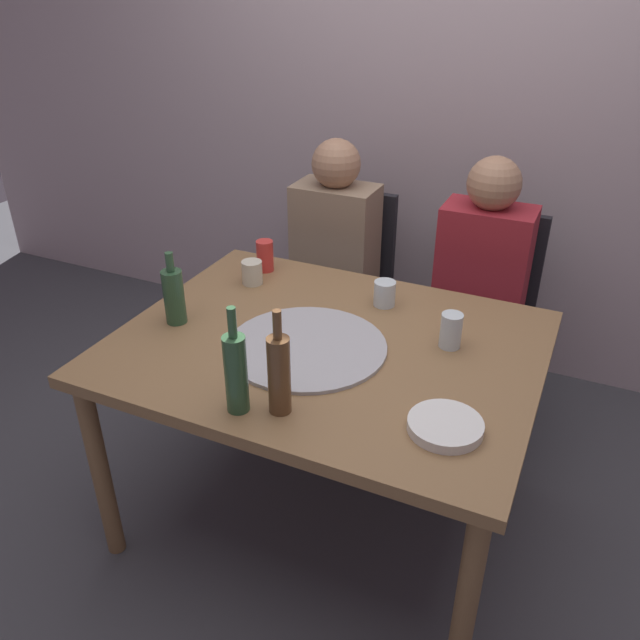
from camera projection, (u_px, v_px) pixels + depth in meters
ground_plane at (326, 512)px, 2.39m from camera, size 8.00×8.00×0.00m
back_wall at (454, 92)px, 2.84m from camera, size 6.00×0.10×2.60m
dining_table at (327, 363)px, 2.06m from camera, size 1.32×1.04×0.75m
pizza_tray at (307, 346)px, 1.99m from camera, size 0.50×0.50×0.01m
wine_bottle at (174, 295)px, 2.09m from camera, size 0.07×0.07×0.25m
beer_bottle at (279, 373)px, 1.66m from camera, size 0.06×0.06×0.31m
water_bottle at (236, 372)px, 1.66m from camera, size 0.06×0.06×0.31m
tumbler_near at (451, 331)px, 1.97m from camera, size 0.07×0.07×0.11m
tumbler_far at (385, 293)px, 2.22m from camera, size 0.08×0.08×0.09m
wine_glass at (252, 272)px, 2.37m from camera, size 0.08×0.08×0.09m
soda_can at (265, 256)px, 2.47m from camera, size 0.07×0.07×0.12m
plate_stack at (445, 426)px, 1.63m from camera, size 0.20×0.20×0.03m
chair_left at (340, 276)px, 2.99m from camera, size 0.44×0.44×0.90m
chair_right at (480, 304)px, 2.75m from camera, size 0.44×0.44×0.90m
guest_in_sweater at (327, 264)px, 2.81m from camera, size 0.36×0.56×1.17m
guest_in_beanie at (476, 292)px, 2.57m from camera, size 0.36×0.56×1.17m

